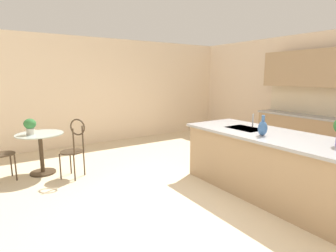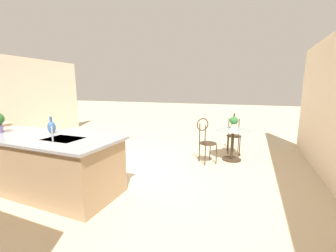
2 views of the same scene
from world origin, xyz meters
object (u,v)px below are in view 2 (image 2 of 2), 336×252
Objects in this scene: chair_by_island at (206,139)px; potted_plant_on_table at (234,122)px; bistro_table at (232,142)px; chair_near_window at (234,131)px; vase_on_counter at (52,127)px.

potted_plant_on_table is (-0.53, -0.59, 0.33)m from chair_by_island.
chair_by_island is (0.54, 0.45, 0.13)m from bistro_table.
chair_near_window reaches higher than potted_plant_on_table.
potted_plant_on_table is at bearing -132.11° from chair_by_island.
vase_on_counter is (2.77, 2.63, 0.13)m from potted_plant_on_table.
potted_plant_on_table is at bearing -88.82° from bistro_table.
chair_by_island is at bearing 47.89° from potted_plant_on_table.
bistro_table is 0.48m from potted_plant_on_table.
bistro_table is 0.77× the size of chair_near_window.
potted_plant_on_table reaches higher than bistro_table.
chair_near_window is 4.19m from vase_on_counter.
chair_near_window is at bearing -87.25° from potted_plant_on_table.
chair_near_window is 0.60m from potted_plant_on_table.
potted_plant_on_table is at bearing 92.75° from chair_near_window.
bistro_table is at bearing 92.41° from chair_near_window.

